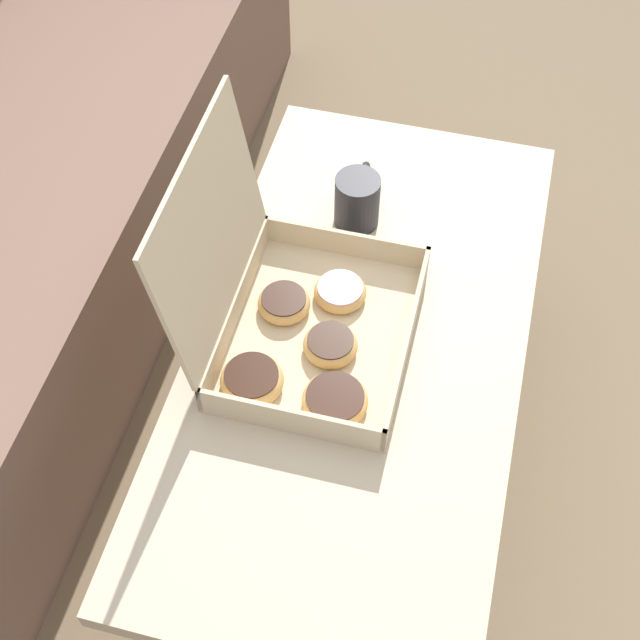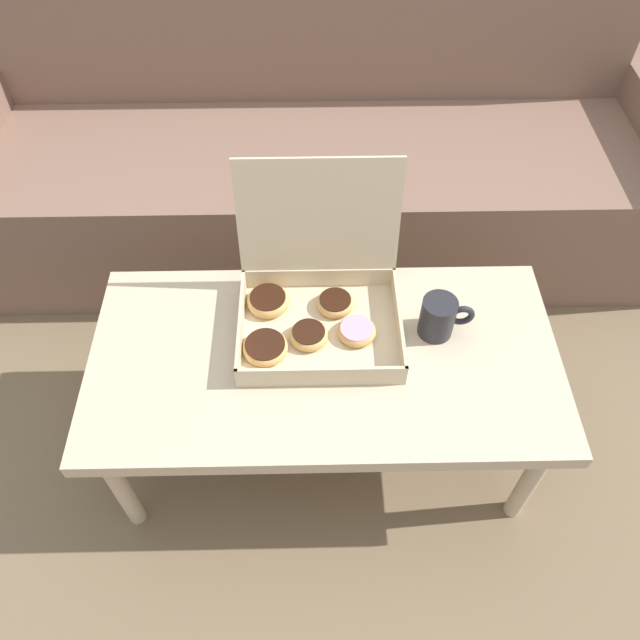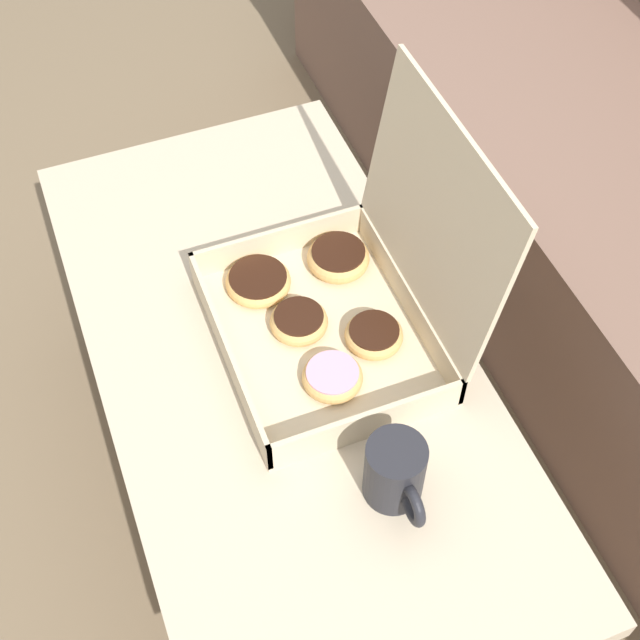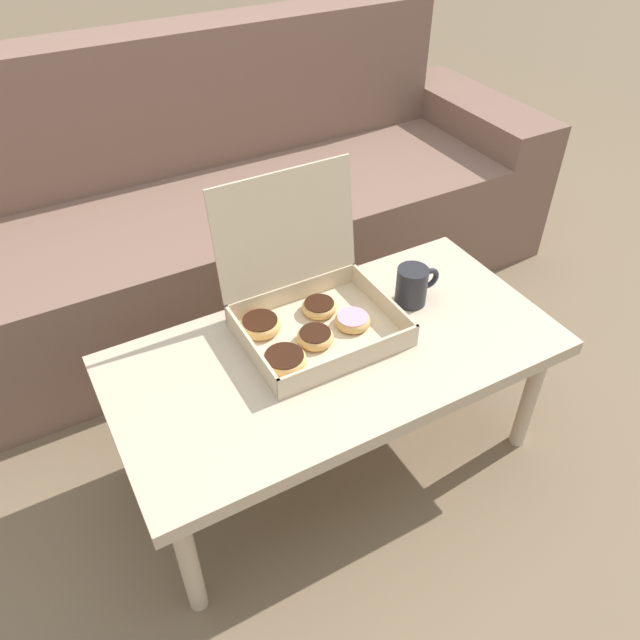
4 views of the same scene
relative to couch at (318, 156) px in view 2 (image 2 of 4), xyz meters
The scene contains 5 objects.
ground_plane 0.84m from the couch, 90.00° to the right, with size 12.00×12.00×0.00m, color #756047.
couch is the anchor object (origin of this frame).
coffee_table 0.92m from the couch, 90.00° to the right, with size 1.12×0.56×0.42m.
pastry_box 0.82m from the couch, 92.07° to the right, with size 0.39×0.36×0.37m.
coffee_mug 0.91m from the couch, 72.02° to the right, with size 0.13×0.08×0.11m.
Camera 2 is at (-0.03, -0.99, 1.63)m, focal length 35.00 mm.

